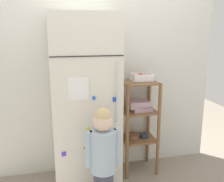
% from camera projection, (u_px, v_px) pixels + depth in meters
% --- Properties ---
extents(ground_plane, '(6.00, 6.00, 0.00)m').
position_uv_depth(ground_plane, '(110.00, 179.00, 2.76)').
color(ground_plane, gray).
extents(kitchen_wall_back, '(2.61, 0.03, 2.26)m').
position_uv_depth(kitchen_wall_back, '(104.00, 73.00, 2.81)').
color(kitchen_wall_back, silver).
rests_on(kitchen_wall_back, ground).
extents(refrigerator, '(0.65, 0.61, 1.76)m').
position_uv_depth(refrigerator, '(85.00, 104.00, 2.52)').
color(refrigerator, silver).
rests_on(refrigerator, ground).
extents(child_standing, '(0.31, 0.23, 0.97)m').
position_uv_depth(child_standing, '(103.00, 150.00, 2.16)').
color(child_standing, '#444357').
rests_on(child_standing, ground).
extents(pantry_shelf_unit, '(0.39, 0.34, 1.06)m').
position_uv_depth(pantry_shelf_unit, '(139.00, 117.00, 2.81)').
color(pantry_shelf_unit, brown).
rests_on(pantry_shelf_unit, ground).
extents(fruit_bin, '(0.23, 0.17, 0.08)m').
position_uv_depth(fruit_bin, '(143.00, 78.00, 2.74)').
color(fruit_bin, white).
rests_on(fruit_bin, pantry_shelf_unit).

